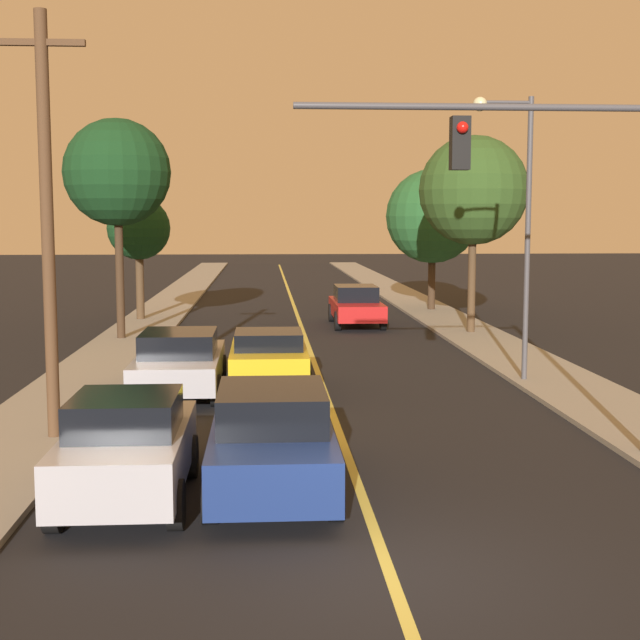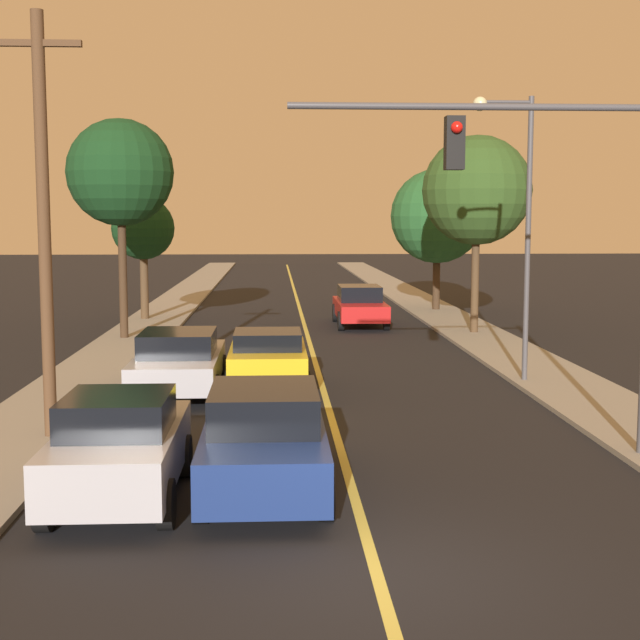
{
  "view_description": "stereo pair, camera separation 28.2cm",
  "coord_description": "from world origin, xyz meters",
  "px_view_note": "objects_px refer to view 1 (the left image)",
  "views": [
    {
      "loc": [
        -1.5,
        -10.34,
        4.27
      ],
      "look_at": [
        0.0,
        13.18,
        1.6
      ],
      "focal_mm": 50.0,
      "sensor_mm": 36.0,
      "label": 1
    },
    {
      "loc": [
        -1.22,
        -10.36,
        4.27
      ],
      "look_at": [
        0.0,
        13.18,
        1.6
      ],
      "focal_mm": 50.0,
      "sensor_mm": 36.0,
      "label": 2
    }
  ],
  "objects_px": {
    "car_far_oncoming": "(356,305)",
    "streetlamp_right": "(515,201)",
    "car_outer_lane_second": "(180,361)",
    "car_near_lane_second": "(269,359)",
    "utility_pole_left": "(47,219)",
    "tree_left_far": "(117,173)",
    "tree_right_near": "(432,216)",
    "tree_right_far": "(473,191)",
    "car_outer_lane_front": "(128,447)",
    "tree_left_near": "(139,229)",
    "traffic_signal_mast": "(568,206)",
    "car_near_lane_front": "(272,439)"
  },
  "relations": [
    {
      "from": "car_far_oncoming",
      "to": "streetlamp_right",
      "type": "relative_size",
      "value": 0.69
    },
    {
      "from": "car_outer_lane_second",
      "to": "streetlamp_right",
      "type": "relative_size",
      "value": 0.67
    },
    {
      "from": "car_near_lane_second",
      "to": "car_far_oncoming",
      "type": "height_order",
      "value": "car_far_oncoming"
    },
    {
      "from": "car_far_oncoming",
      "to": "utility_pole_left",
      "type": "relative_size",
      "value": 0.62
    },
    {
      "from": "utility_pole_left",
      "to": "tree_left_far",
      "type": "relative_size",
      "value": 1.05
    },
    {
      "from": "tree_left_far",
      "to": "tree_right_near",
      "type": "relative_size",
      "value": 1.18
    },
    {
      "from": "utility_pole_left",
      "to": "tree_right_far",
      "type": "xyz_separation_m",
      "value": [
        11.72,
        15.32,
        1.04
      ]
    },
    {
      "from": "car_outer_lane_front",
      "to": "tree_left_near",
      "type": "xyz_separation_m",
      "value": [
        -3.1,
        24.32,
        3.01
      ]
    },
    {
      "from": "traffic_signal_mast",
      "to": "utility_pole_left",
      "type": "bearing_deg",
      "value": 168.83
    },
    {
      "from": "car_outer_lane_second",
      "to": "tree_right_near",
      "type": "relative_size",
      "value": 0.75
    },
    {
      "from": "tree_left_near",
      "to": "tree_left_far",
      "type": "bearing_deg",
      "value": -88.68
    },
    {
      "from": "traffic_signal_mast",
      "to": "tree_right_near",
      "type": "xyz_separation_m",
      "value": [
        2.5,
        25.57,
        -0.09
      ]
    },
    {
      "from": "car_far_oncoming",
      "to": "tree_right_far",
      "type": "relative_size",
      "value": 0.69
    },
    {
      "from": "tree_right_near",
      "to": "streetlamp_right",
      "type": "bearing_deg",
      "value": -94.22
    },
    {
      "from": "traffic_signal_mast",
      "to": "tree_left_far",
      "type": "relative_size",
      "value": 0.84
    },
    {
      "from": "tree_left_near",
      "to": "car_outer_lane_front",
      "type": "bearing_deg",
      "value": -82.73
    },
    {
      "from": "car_near_lane_second",
      "to": "tree_right_near",
      "type": "distance_m",
      "value": 20.78
    },
    {
      "from": "car_outer_lane_front",
      "to": "tree_left_far",
      "type": "relative_size",
      "value": 0.53
    },
    {
      "from": "car_near_lane_second",
      "to": "tree_right_near",
      "type": "xyz_separation_m",
      "value": [
        7.67,
        18.98,
        3.58
      ]
    },
    {
      "from": "car_outer_lane_front",
      "to": "tree_right_far",
      "type": "bearing_deg",
      "value": 63.06
    },
    {
      "from": "car_near_lane_second",
      "to": "traffic_signal_mast",
      "type": "xyz_separation_m",
      "value": [
        5.17,
        -6.59,
        3.67
      ]
    },
    {
      "from": "car_near_lane_front",
      "to": "traffic_signal_mast",
      "type": "distance_m",
      "value": 6.51
    },
    {
      "from": "car_near_lane_front",
      "to": "tree_right_near",
      "type": "xyz_separation_m",
      "value": [
        7.67,
        27.1,
        3.56
      ]
    },
    {
      "from": "car_near_lane_second",
      "to": "streetlamp_right",
      "type": "distance_m",
      "value": 7.47
    },
    {
      "from": "car_outer_lane_front",
      "to": "traffic_signal_mast",
      "type": "bearing_deg",
      "value": 15.2
    },
    {
      "from": "car_outer_lane_second",
      "to": "tree_right_near",
      "type": "distance_m",
      "value": 21.83
    },
    {
      "from": "car_near_lane_front",
      "to": "car_outer_lane_front",
      "type": "height_order",
      "value": "car_near_lane_front"
    },
    {
      "from": "utility_pole_left",
      "to": "traffic_signal_mast",
      "type": "bearing_deg",
      "value": -11.17
    },
    {
      "from": "car_near_lane_second",
      "to": "traffic_signal_mast",
      "type": "bearing_deg",
      "value": -51.89
    },
    {
      "from": "tree_right_far",
      "to": "car_outer_lane_front",
      "type": "bearing_deg",
      "value": -116.94
    },
    {
      "from": "traffic_signal_mast",
      "to": "streetlamp_right",
      "type": "distance_m",
      "value": 7.43
    },
    {
      "from": "traffic_signal_mast",
      "to": "tree_left_near",
      "type": "distance_m",
      "value": 24.66
    },
    {
      "from": "car_outer_lane_second",
      "to": "tree_right_far",
      "type": "distance_m",
      "value": 15.18
    },
    {
      "from": "car_near_lane_second",
      "to": "tree_left_near",
      "type": "xyz_separation_m",
      "value": [
        -5.28,
        15.74,
        3.04
      ]
    },
    {
      "from": "car_outer_lane_front",
      "to": "car_outer_lane_second",
      "type": "height_order",
      "value": "car_outer_lane_front"
    },
    {
      "from": "tree_left_near",
      "to": "tree_right_near",
      "type": "xyz_separation_m",
      "value": [
        12.95,
        3.24,
        0.54
      ]
    },
    {
      "from": "car_near_lane_front",
      "to": "tree_left_near",
      "type": "distance_m",
      "value": 24.62
    },
    {
      "from": "car_outer_lane_front",
      "to": "traffic_signal_mast",
      "type": "distance_m",
      "value": 8.43
    },
    {
      "from": "car_near_lane_front",
      "to": "car_near_lane_second",
      "type": "height_order",
      "value": "car_near_lane_front"
    },
    {
      "from": "car_outer_lane_front",
      "to": "tree_left_near",
      "type": "bearing_deg",
      "value": 97.27
    },
    {
      "from": "car_outer_lane_second",
      "to": "tree_left_near",
      "type": "height_order",
      "value": "tree_left_near"
    },
    {
      "from": "car_near_lane_front",
      "to": "utility_pole_left",
      "type": "distance_m",
      "value": 6.35
    },
    {
      "from": "car_far_oncoming",
      "to": "tree_right_near",
      "type": "height_order",
      "value": "tree_right_near"
    },
    {
      "from": "car_near_lane_second",
      "to": "streetlamp_right",
      "type": "height_order",
      "value": "streetlamp_right"
    },
    {
      "from": "tree_right_far",
      "to": "utility_pole_left",
      "type": "bearing_deg",
      "value": -127.42
    },
    {
      "from": "car_outer_lane_front",
      "to": "car_far_oncoming",
      "type": "height_order",
      "value": "car_outer_lane_front"
    },
    {
      "from": "utility_pole_left",
      "to": "tree_right_near",
      "type": "height_order",
      "value": "utility_pole_left"
    },
    {
      "from": "car_outer_lane_second",
      "to": "tree_right_near",
      "type": "bearing_deg",
      "value": 62.79
    },
    {
      "from": "utility_pole_left",
      "to": "tree_right_far",
      "type": "height_order",
      "value": "utility_pole_left"
    },
    {
      "from": "tree_left_near",
      "to": "tree_right_near",
      "type": "distance_m",
      "value": 13.36
    }
  ]
}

